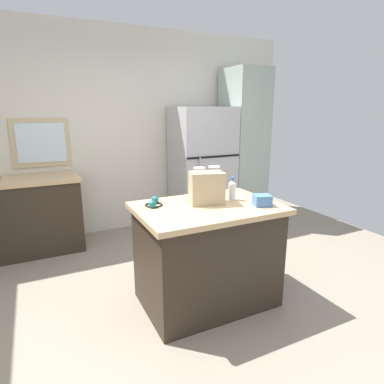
{
  "coord_description": "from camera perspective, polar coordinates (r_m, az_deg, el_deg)",
  "views": [
    {
      "loc": [
        -1.04,
        -2.2,
        1.69
      ],
      "look_at": [
        0.23,
        0.4,
        0.95
      ],
      "focal_mm": 30.37,
      "sensor_mm": 36.0,
      "label": 1
    }
  ],
  "objects": [
    {
      "name": "kitchen_island",
      "position": [
        2.91,
        2.64,
        -10.85
      ],
      "size": [
        1.2,
        0.83,
        0.9
      ],
      "color": "#33281E",
      "rests_on": "ground"
    },
    {
      "name": "ear_defenders",
      "position": [
        2.76,
        -6.73,
        -1.94
      ],
      "size": [
        0.2,
        0.2,
        0.06
      ],
      "color": "black",
      "rests_on": "kitchen_island"
    },
    {
      "name": "small_box",
      "position": [
        2.79,
        12.22,
        -1.44
      ],
      "size": [
        0.17,
        0.16,
        0.09
      ],
      "primitive_type": "cube",
      "rotation": [
        0.0,
        0.0,
        -0.32
      ],
      "color": "#4775B7",
      "rests_on": "kitchen_island"
    },
    {
      "name": "shopping_bag",
      "position": [
        2.77,
        2.6,
        0.77
      ],
      "size": [
        0.32,
        0.25,
        0.32
      ],
      "color": "tan",
      "rests_on": "kitchen_island"
    },
    {
      "name": "tall_cabinet",
      "position": [
        5.07,
        8.93,
        7.86
      ],
      "size": [
        0.55,
        0.65,
        2.27
      ],
      "color": "#9EB2A8",
      "rests_on": "ground"
    },
    {
      "name": "back_wall",
      "position": [
        4.68,
        -13.44,
        10.13
      ],
      "size": [
        5.25,
        0.13,
        2.76
      ],
      "color": "silver",
      "rests_on": "ground"
    },
    {
      "name": "bottle",
      "position": [
        2.91,
        7.07,
        0.36
      ],
      "size": [
        0.07,
        0.07,
        0.21
      ],
      "color": "white",
      "rests_on": "kitchen_island"
    },
    {
      "name": "ground",
      "position": [
        2.96,
        -0.58,
        -20.43
      ],
      "size": [
        6.29,
        6.29,
        0.0
      ],
      "primitive_type": "plane",
      "color": "gray"
    },
    {
      "name": "sink_counter",
      "position": [
        4.36,
        -29.53,
        -3.92
      ],
      "size": [
        1.62,
        0.64,
        1.1
      ],
      "color": "#33281E",
      "rests_on": "ground"
    },
    {
      "name": "refrigerator",
      "position": [
        4.75,
        1.78,
        4.27
      ],
      "size": [
        0.82,
        0.72,
        1.73
      ],
      "color": "#B7B7BC",
      "rests_on": "ground"
    }
  ]
}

